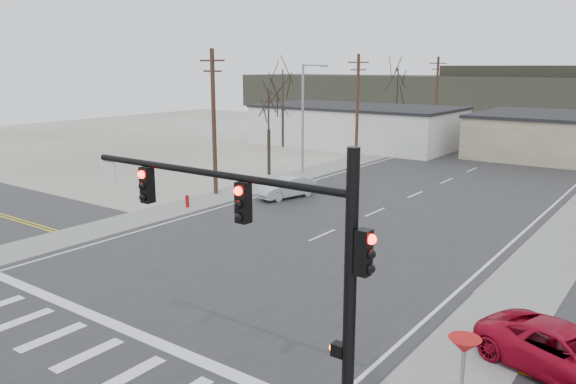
# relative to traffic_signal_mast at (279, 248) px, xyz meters

# --- Properties ---
(ground) EXTENTS (140.00, 140.00, 0.00)m
(ground) POSITION_rel_traffic_signal_mast_xyz_m (-7.89, 6.20, -4.67)
(ground) COLOR silver
(ground) RESTS_ON ground
(main_road) EXTENTS (18.00, 110.00, 0.05)m
(main_road) POSITION_rel_traffic_signal_mast_xyz_m (-7.89, 21.20, -4.65)
(main_road) COLOR #252528
(main_road) RESTS_ON ground
(cross_road) EXTENTS (90.00, 10.00, 0.04)m
(cross_road) POSITION_rel_traffic_signal_mast_xyz_m (-7.89, 6.20, -4.65)
(cross_road) COLOR #252528
(cross_road) RESTS_ON ground
(sidewalk_left) EXTENTS (3.00, 90.00, 0.06)m
(sidewalk_left) POSITION_rel_traffic_signal_mast_xyz_m (-18.49, 26.20, -4.64)
(sidewalk_left) COLOR gray
(sidewalk_left) RESTS_ON ground
(traffic_signal_mast) EXTENTS (8.95, 0.43, 7.20)m
(traffic_signal_mast) POSITION_rel_traffic_signal_mast_xyz_m (0.00, 0.00, 0.00)
(traffic_signal_mast) COLOR black
(traffic_signal_mast) RESTS_ON ground
(fire_hydrant) EXTENTS (0.24, 0.24, 0.87)m
(fire_hydrant) POSITION_rel_traffic_signal_mast_xyz_m (-18.09, 14.20, -4.22)
(fire_hydrant) COLOR #A50C0C
(fire_hydrant) RESTS_ON ground
(yield_sign) EXTENTS (0.80, 0.80, 2.35)m
(yield_sign) POSITION_rel_traffic_signal_mast_xyz_m (3.61, 2.70, -2.61)
(yield_sign) COLOR gray
(yield_sign) RESTS_ON ground
(building_left_far) EXTENTS (22.30, 12.30, 4.50)m
(building_left_far) POSITION_rel_traffic_signal_mast_xyz_m (-23.89, 46.20, -2.42)
(building_left_far) COLOR silver
(building_left_far) RESTS_ON ground
(upole_left_b) EXTENTS (2.20, 0.30, 10.00)m
(upole_left_b) POSITION_rel_traffic_signal_mast_xyz_m (-19.39, 18.20, 0.55)
(upole_left_b) COLOR #482D21
(upole_left_b) RESTS_ON ground
(upole_left_c) EXTENTS (2.20, 0.30, 10.00)m
(upole_left_c) POSITION_rel_traffic_signal_mast_xyz_m (-19.39, 38.20, 0.55)
(upole_left_c) COLOR #482D21
(upole_left_c) RESTS_ON ground
(upole_left_d) EXTENTS (2.20, 0.30, 10.00)m
(upole_left_d) POSITION_rel_traffic_signal_mast_xyz_m (-19.39, 58.20, 0.55)
(upole_left_d) COLOR #482D21
(upole_left_d) RESTS_ON ground
(streetlight_main) EXTENTS (2.40, 0.25, 9.00)m
(streetlight_main) POSITION_rel_traffic_signal_mast_xyz_m (-18.69, 28.20, 0.41)
(streetlight_main) COLOR gray
(streetlight_main) RESTS_ON ground
(tree_left_near) EXTENTS (3.30, 3.30, 7.35)m
(tree_left_near) POSITION_rel_traffic_signal_mast_xyz_m (-20.89, 26.20, 0.55)
(tree_left_near) COLOR #332B1F
(tree_left_near) RESTS_ON ground
(tree_left_far) EXTENTS (3.96, 3.96, 8.82)m
(tree_left_far) POSITION_rel_traffic_signal_mast_xyz_m (-21.89, 52.20, 1.61)
(tree_left_far) COLOR #332B1F
(tree_left_far) RESTS_ON ground
(tree_left_mid) EXTENTS (3.96, 3.96, 8.82)m
(tree_left_mid) POSITION_rel_traffic_signal_mast_xyz_m (-29.89, 40.20, 1.61)
(tree_left_mid) COLOR #332B1F
(tree_left_mid) RESTS_ON ground
(hill_left) EXTENTS (70.00, 18.00, 7.00)m
(hill_left) POSITION_rel_traffic_signal_mast_xyz_m (-42.89, 98.20, -1.17)
(hill_left) COLOR #333026
(hill_left) RESTS_ON ground
(sedan_crossing) EXTENTS (2.58, 4.57, 1.43)m
(sedan_crossing) POSITION_rel_traffic_signal_mast_xyz_m (-14.65, 20.20, -3.92)
(sedan_crossing) COLOR #AEB5B9
(sedan_crossing) RESTS_ON main_road
(car_far_a) EXTENTS (4.05, 6.33, 1.71)m
(car_far_a) POSITION_rel_traffic_signal_mast_xyz_m (-2.67, 54.11, -3.78)
(car_far_a) COLOR black
(car_far_a) RESTS_ON main_road
(car_far_b) EXTENTS (2.19, 4.67, 1.55)m
(car_far_b) POSITION_rel_traffic_signal_mast_xyz_m (-12.92, 66.04, -3.86)
(car_far_b) COLOR black
(car_far_b) RESTS_ON main_road
(car_parked_red) EXTENTS (5.71, 3.99, 1.45)m
(car_parked_red) POSITION_rel_traffic_signal_mast_xyz_m (5.37, 6.62, -3.92)
(car_parked_red) COLOR #A30821
(car_parked_red) RESTS_ON parking_lot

